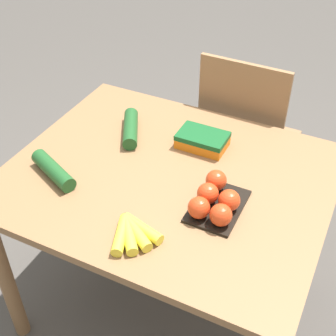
% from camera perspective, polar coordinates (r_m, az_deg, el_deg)
% --- Properties ---
extents(ground_plane, '(12.00, 12.00, 0.00)m').
position_cam_1_polar(ground_plane, '(2.21, 0.00, -16.05)').
color(ground_plane, '#4C4742').
extents(dining_table, '(1.12, 0.92, 0.76)m').
position_cam_1_polar(dining_table, '(1.72, 0.00, -3.65)').
color(dining_table, olive).
rests_on(dining_table, ground_plane).
extents(chair, '(0.43, 0.41, 0.97)m').
position_cam_1_polar(chair, '(2.26, 9.32, 3.08)').
color(chair, '#8E6642').
rests_on(chair, ground_plane).
extents(banana_bunch, '(0.16, 0.16, 0.04)m').
position_cam_1_polar(banana_bunch, '(1.43, -4.42, -7.78)').
color(banana_bunch, brown).
rests_on(banana_bunch, dining_table).
extents(tomato_pack, '(0.16, 0.23, 0.08)m').
position_cam_1_polar(tomato_pack, '(1.50, 5.76, -3.93)').
color(tomato_pack, black).
rests_on(tomato_pack, dining_table).
extents(carrot_bag, '(0.18, 0.12, 0.06)m').
position_cam_1_polar(carrot_bag, '(1.77, 4.23, 3.54)').
color(carrot_bag, orange).
rests_on(carrot_bag, dining_table).
extents(cucumber_near, '(0.15, 0.22, 0.06)m').
position_cam_1_polar(cucumber_near, '(1.83, -4.59, 4.83)').
color(cucumber_near, '#1E5123').
rests_on(cucumber_near, dining_table).
extents(cucumber_far, '(0.22, 0.14, 0.06)m').
position_cam_1_polar(cucumber_far, '(1.67, -13.81, -0.27)').
color(cucumber_far, '#1E5123').
rests_on(cucumber_far, dining_table).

